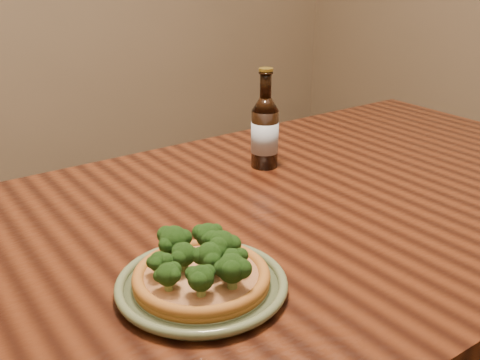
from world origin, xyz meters
TOP-DOWN VIEW (x-y plane):
  - table at (0.00, 0.10)m, footprint 1.60×0.90m
  - plate at (-0.31, -0.05)m, footprint 0.25×0.25m
  - pizza at (-0.31, -0.05)m, footprint 0.20×0.20m
  - beer_bottle at (0.07, 0.30)m, footprint 0.06×0.06m

SIDE VIEW (x-z plane):
  - table at x=0.00m, z-range 0.28..1.03m
  - plate at x=-0.31m, z-range 0.75..0.77m
  - pizza at x=-0.31m, z-range 0.75..0.82m
  - beer_bottle at x=0.07m, z-range 0.72..0.95m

